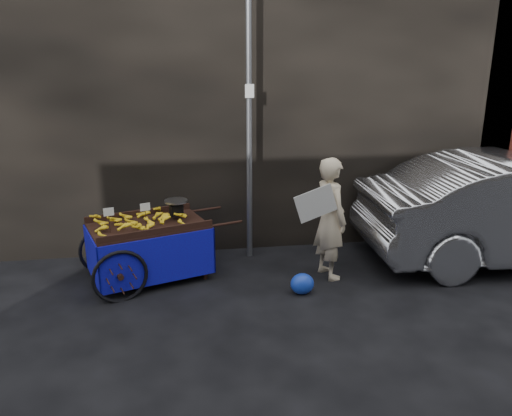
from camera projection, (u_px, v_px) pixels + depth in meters
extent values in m
plane|color=black|center=(240.00, 297.00, 6.17)|extent=(80.00, 80.00, 0.00)
cube|color=black|center=(155.00, 79.00, 7.75)|extent=(11.00, 2.00, 5.00)
cylinder|color=slate|center=(249.00, 121.00, 6.85)|extent=(0.08, 0.08, 4.00)
cube|color=white|center=(250.00, 91.00, 6.69)|extent=(0.12, 0.02, 0.18)
cube|color=black|center=(148.00, 227.00, 6.49)|extent=(1.66, 1.32, 0.05)
cube|color=black|center=(139.00, 213.00, 6.83)|extent=(1.39, 0.50, 0.09)
cube|color=black|center=(157.00, 232.00, 6.10)|extent=(1.39, 0.50, 0.09)
cube|color=black|center=(205.00, 253.00, 6.56)|extent=(0.06, 0.06, 0.72)
cube|color=black|center=(186.00, 236.00, 7.18)|extent=(0.06, 0.06, 0.72)
cylinder|color=black|center=(226.00, 224.00, 6.59)|extent=(0.44, 0.18, 0.04)
cylinder|color=black|center=(206.00, 209.00, 7.21)|extent=(0.44, 0.18, 0.04)
torus|color=black|center=(120.00, 277.00, 5.97)|extent=(0.66, 0.26, 0.68)
torus|color=black|center=(104.00, 250.00, 6.80)|extent=(0.66, 0.26, 0.68)
cylinder|color=black|center=(112.00, 262.00, 6.39)|extent=(0.37, 0.98, 0.05)
cube|color=#100899|center=(160.00, 261.00, 6.18)|extent=(1.41, 0.49, 0.62)
cube|color=#100899|center=(140.00, 238.00, 6.97)|extent=(1.41, 0.49, 0.62)
cube|color=#100899|center=(92.00, 258.00, 6.26)|extent=(0.32, 0.90, 0.62)
cube|color=#100899|center=(202.00, 240.00, 6.90)|extent=(0.32, 0.90, 0.62)
cube|color=black|center=(176.00, 210.00, 6.66)|extent=(0.20, 0.17, 0.14)
cylinder|color=silver|center=(176.00, 201.00, 6.62)|extent=(0.39, 0.39, 0.03)
cube|color=white|center=(109.00, 212.00, 6.10)|extent=(0.12, 0.05, 0.10)
cube|color=white|center=(145.00, 207.00, 6.29)|extent=(0.12, 0.05, 0.10)
imported|color=beige|center=(330.00, 218.00, 6.53)|extent=(0.53, 0.67, 1.62)
cube|color=silver|center=(316.00, 204.00, 6.20)|extent=(0.59, 0.07, 0.50)
ellipsoid|color=#1737B2|center=(302.00, 284.00, 6.21)|extent=(0.30, 0.24, 0.27)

